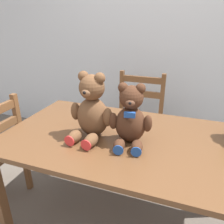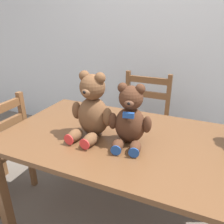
% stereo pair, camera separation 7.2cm
% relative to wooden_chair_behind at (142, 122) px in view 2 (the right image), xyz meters
% --- Properties ---
extents(wall_back, '(8.00, 0.04, 2.60)m').
position_rel_wooden_chair_behind_xyz_m(wall_back, '(0.13, 0.52, 0.84)').
color(wall_back, silver).
rests_on(wall_back, ground_plane).
extents(dining_table, '(1.54, 0.86, 0.74)m').
position_rel_wooden_chair_behind_xyz_m(dining_table, '(0.13, -0.81, 0.19)').
color(dining_table, brown).
rests_on(dining_table, ground_plane).
extents(wooden_chair_behind, '(0.45, 0.39, 0.94)m').
position_rel_wooden_chair_behind_xyz_m(wooden_chair_behind, '(0.00, 0.00, 0.00)').
color(wooden_chair_behind, brown).
rests_on(wooden_chair_behind, ground_plane).
extents(teddy_bear_left, '(0.28, 0.28, 0.40)m').
position_rel_wooden_chair_behind_xyz_m(teddy_bear_left, '(-0.09, -0.85, 0.45)').
color(teddy_bear_left, brown).
rests_on(teddy_bear_left, dining_table).
extents(teddy_bear_right, '(0.25, 0.26, 0.35)m').
position_rel_wooden_chair_behind_xyz_m(teddy_bear_right, '(0.15, -0.85, 0.43)').
color(teddy_bear_right, '#472819').
rests_on(teddy_bear_right, dining_table).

